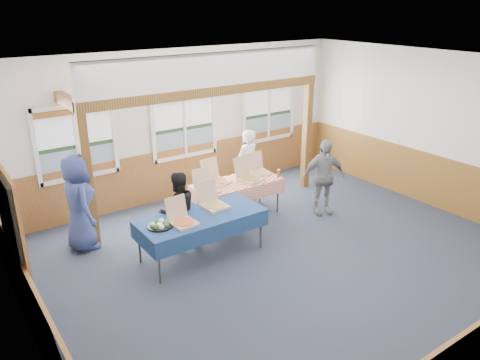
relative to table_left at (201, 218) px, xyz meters
name	(u,v)px	position (x,y,z in m)	size (l,w,h in m)	color
floor	(286,258)	(1.12, -0.90, -0.71)	(8.00, 8.00, 0.00)	#242B3B
ceiling	(294,66)	(1.12, -0.90, 2.49)	(8.00, 8.00, 0.00)	white
wall_back	(183,124)	(1.12, 2.60, 0.89)	(8.00, 8.00, 0.00)	silver
wall_left	(18,238)	(-2.88, -0.90, 0.89)	(8.00, 8.00, 0.00)	silver
wall_right	(439,131)	(5.12, -0.90, 0.89)	(8.00, 8.00, 0.00)	silver
wainscot_back	(186,171)	(1.12, 2.58, -0.16)	(7.98, 0.05, 1.10)	brown
wainscot_left	(35,315)	(-2.85, -0.90, -0.16)	(0.05, 6.98, 1.10)	brown
wainscot_right	(431,180)	(5.10, -0.90, -0.16)	(0.05, 6.98, 1.10)	brown
cased_opening	(14,248)	(-2.84, 0.00, 0.34)	(0.06, 1.30, 2.10)	#373737
window_left	(76,138)	(-1.18, 2.56, 0.97)	(1.56, 0.10, 1.46)	white
window_mid	(184,121)	(1.12, 2.56, 0.97)	(1.56, 0.10, 1.46)	white
window_right	(269,108)	(3.42, 2.56, 0.97)	(1.56, 0.10, 1.46)	white
post_left	(88,182)	(-1.38, 1.40, 0.49)	(0.15, 0.15, 2.40)	#583713
post_right	(307,137)	(3.62, 1.40, 0.49)	(0.15, 0.15, 2.40)	#583713
cross_beam	(212,91)	(1.12, 1.40, 1.78)	(5.15, 0.18, 0.18)	#583713
table_left	(201,218)	(0.00, 0.00, 0.00)	(2.24, 1.24, 0.76)	#373737
table_right	(237,184)	(1.36, 0.92, -0.01)	(1.84, 0.89, 0.76)	#373737
pizza_box_a	(183,220)	(-0.40, -0.11, 0.11)	(0.40, 0.48, 0.41)	#CFA98A
pizza_box_b	(214,203)	(0.35, 0.16, 0.12)	(0.42, 0.50, 0.43)	#CFA98A
pizza_box_c	(207,188)	(0.61, 0.82, 0.11)	(0.39, 0.47, 0.40)	#CFA98A
pizza_box_d	(216,179)	(1.00, 1.11, 0.12)	(0.47, 0.55, 0.44)	#CFA98A
pizza_box_e	(249,177)	(1.60, 0.84, 0.12)	(0.49, 0.56, 0.45)	#CFA98A
pizza_box_f	(259,170)	(2.01, 1.06, 0.11)	(0.41, 0.49, 0.41)	#CFA98A
veggie_tray	(160,225)	(-0.75, 0.00, 0.08)	(0.41, 0.41, 0.09)	black
drink_glass	(278,173)	(2.21, 0.67, 0.13)	(0.07, 0.07, 0.15)	#9E571A
woman_white	(247,167)	(1.94, 1.39, 0.10)	(0.59, 0.39, 1.62)	white
woman_black	(178,211)	(-0.19, 0.44, 0.00)	(0.69, 0.54, 1.42)	black
man_blue	(79,202)	(-1.56, 1.45, 0.16)	(0.85, 0.55, 1.73)	navy
person_grey	(323,177)	(2.90, 0.09, 0.07)	(0.92, 0.38, 1.56)	gray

